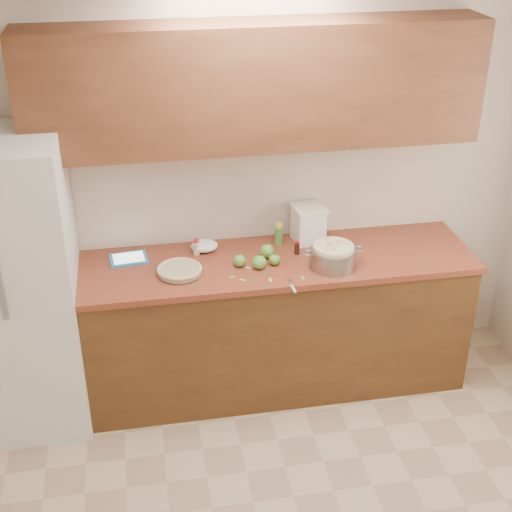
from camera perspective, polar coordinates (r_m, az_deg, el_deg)
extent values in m
plane|color=white|center=(2.40, 7.21, 18.43)|extent=(3.60, 3.60, 0.00)
plane|color=beige|center=(4.46, -0.41, 5.92)|extent=(3.60, 0.00, 3.60)
cube|color=#583619|center=(4.59, 0.32, -5.61)|extent=(2.60, 0.65, 0.88)
cube|color=#964029|center=(4.35, 0.34, -0.58)|extent=(2.64, 0.68, 0.04)
cube|color=brown|center=(4.10, -0.03, 13.44)|extent=(2.60, 0.34, 0.70)
cube|color=silver|center=(4.33, -18.70, -2.40)|extent=(0.70, 0.70, 1.80)
cylinder|color=silver|center=(4.21, -6.13, -1.21)|extent=(0.27, 0.27, 0.04)
cylinder|color=#CEB882|center=(4.21, -6.13, -1.19)|extent=(0.25, 0.25, 0.03)
torus|color=#CEB882|center=(4.20, -6.14, -1.03)|extent=(0.27, 0.27, 0.02)
cylinder|color=gray|center=(4.27, 6.18, -0.12)|extent=(0.28, 0.28, 0.12)
torus|color=gray|center=(4.21, 4.19, 0.23)|extent=(0.07, 0.07, 0.01)
torus|color=gray|center=(4.29, 8.20, 0.57)|extent=(0.07, 0.07, 0.01)
cylinder|color=beige|center=(4.26, 6.19, 0.07)|extent=(0.24, 0.24, 0.13)
cube|color=white|center=(4.54, 4.20, 2.48)|extent=(0.20, 0.20, 0.22)
cube|color=#FAF2C8|center=(4.49, 4.25, 3.85)|extent=(0.22, 0.22, 0.02)
cube|color=#297FC6|center=(4.41, -10.16, -0.22)|extent=(0.24, 0.19, 0.01)
cube|color=white|center=(4.41, -10.17, -0.12)|extent=(0.20, 0.15, 0.00)
cube|color=gray|center=(4.11, 2.83, -2.13)|extent=(0.02, 0.09, 0.00)
cylinder|color=white|center=(4.04, 3.01, -2.63)|extent=(0.02, 0.08, 0.02)
cylinder|color=#4C8C38|center=(4.51, 1.83, 1.65)|extent=(0.05, 0.05, 0.12)
cylinder|color=yellow|center=(4.48, 1.85, 2.47)|extent=(0.04, 0.04, 0.02)
cylinder|color=beige|center=(4.40, -4.80, 0.63)|extent=(0.04, 0.04, 0.08)
cylinder|color=red|center=(4.38, -4.82, 1.21)|extent=(0.04, 0.04, 0.02)
cylinder|color=black|center=(4.40, 3.29, 0.59)|extent=(0.03, 0.03, 0.07)
cylinder|color=red|center=(4.38, 3.31, 1.10)|extent=(0.03, 0.03, 0.01)
cylinder|color=silver|center=(4.61, 4.31, 1.90)|extent=(0.20, 0.20, 0.07)
torus|color=silver|center=(4.59, 4.32, 2.29)|extent=(0.21, 0.21, 0.01)
ellipsoid|color=white|center=(4.44, -4.16, 0.81)|extent=(0.20, 0.18, 0.07)
sphere|color=#589932|center=(4.26, -1.32, -0.37)|extent=(0.08, 0.08, 0.08)
cylinder|color=#3F2D19|center=(4.24, -1.32, 0.15)|extent=(0.01, 0.01, 0.01)
sphere|color=#589932|center=(4.35, 0.89, 0.39)|extent=(0.09, 0.09, 0.09)
cylinder|color=#3F2D19|center=(4.33, 0.90, 0.97)|extent=(0.01, 0.01, 0.01)
sphere|color=#589932|center=(4.23, 0.25, -0.50)|extent=(0.09, 0.09, 0.09)
cylinder|color=#3F2D19|center=(4.21, 0.25, 0.08)|extent=(0.01, 0.01, 0.01)
sphere|color=#589932|center=(4.28, 1.50, -0.30)|extent=(0.07, 0.07, 0.07)
cylinder|color=#3F2D19|center=(4.26, 1.50, 0.17)|extent=(0.01, 0.01, 0.01)
cube|color=#9EC35E|center=(4.25, -0.60, -0.96)|extent=(0.04, 0.03, 0.00)
cube|color=#9EC35E|center=(4.16, 3.75, -1.76)|extent=(0.02, 0.04, 0.00)
cube|color=#9EC35E|center=(4.13, 1.15, -1.93)|extent=(0.02, 0.04, 0.00)
cube|color=#9EC35E|center=(4.16, -1.89, -1.68)|extent=(0.03, 0.02, 0.00)
cube|color=#9EC35E|center=(4.13, -1.08, -1.91)|extent=(0.04, 0.03, 0.00)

